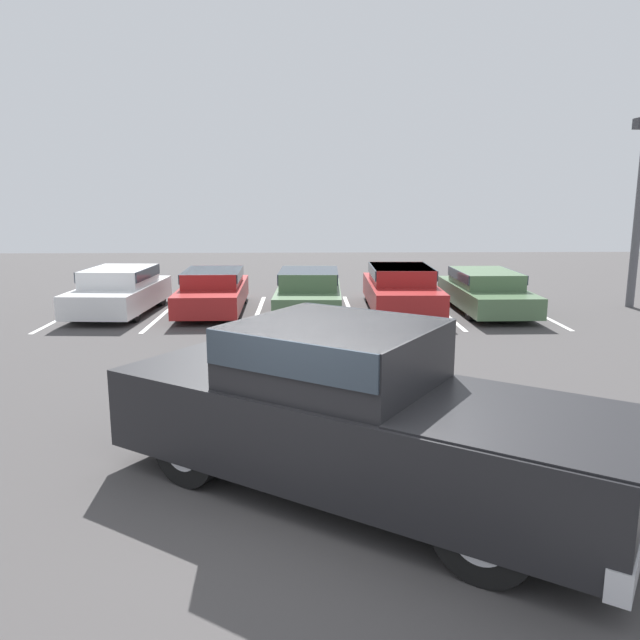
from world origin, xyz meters
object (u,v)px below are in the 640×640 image
object	(u,v)px
parked_sedan_c	(309,290)
parked_sedan_e	(486,289)
parked_sedan_b	(213,289)
parked_sedan_d	(401,287)
parked_sedan_a	(120,289)
light_post	(640,201)
pickup_truck	(358,412)

from	to	relation	value
parked_sedan_c	parked_sedan_e	world-z (taller)	parked_sedan_c
parked_sedan_b	parked_sedan_d	xyz separation A→B (m)	(5.40, -0.03, 0.05)
parked_sedan_a	light_post	bearing A→B (deg)	95.45
parked_sedan_b	parked_sedan_e	size ratio (longest dim) A/B	0.98
parked_sedan_a	parked_sedan_d	distance (m)	8.00
pickup_truck	parked_sedan_a	size ratio (longest dim) A/B	1.38
parked_sedan_b	light_post	world-z (taller)	light_post
parked_sedan_a	pickup_truck	bearing A→B (deg)	30.98
pickup_truck	light_post	size ratio (longest dim) A/B	1.10
parked_sedan_c	light_post	bearing A→B (deg)	96.07
pickup_truck	parked_sedan_a	xyz separation A→B (m)	(-5.80, 11.01, -0.27)
parked_sedan_b	parked_sedan_d	size ratio (longest dim) A/B	0.96
pickup_truck	parked_sedan_b	xyz separation A→B (m)	(-3.20, 11.22, -0.32)
pickup_truck	parked_sedan_b	bearing A→B (deg)	139.65
parked_sedan_e	light_post	distance (m)	5.20
parked_sedan_b	parked_sedan_c	xyz separation A→B (m)	(2.74, -0.29, 0.01)
pickup_truck	parked_sedan_d	world-z (taller)	pickup_truck
parked_sedan_c	light_post	xyz separation A→B (m)	(9.61, 0.67, 2.48)
parked_sedan_b	parked_sedan_d	distance (m)	5.40
parked_sedan_a	parked_sedan_e	size ratio (longest dim) A/B	0.93
pickup_truck	parked_sedan_d	xyz separation A→B (m)	(2.20, 11.19, -0.27)
parked_sedan_a	parked_sedan_b	size ratio (longest dim) A/B	0.95
pickup_truck	parked_sedan_c	world-z (taller)	pickup_truck
parked_sedan_e	parked_sedan_b	bearing A→B (deg)	-91.59
pickup_truck	parked_sedan_e	distance (m)	11.98
parked_sedan_b	parked_sedan_a	bearing A→B (deg)	-86.72
pickup_truck	parked_sedan_e	world-z (taller)	pickup_truck
parked_sedan_e	light_post	size ratio (longest dim) A/B	0.86
parked_sedan_d	light_post	xyz separation A→B (m)	(6.96, 0.40, 2.44)
parked_sedan_b	parked_sedan_d	world-z (taller)	parked_sedan_d
pickup_truck	parked_sedan_e	xyz separation A→B (m)	(4.63, 11.05, -0.33)
parked_sedan_b	parked_sedan_e	bearing A→B (deg)	87.41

